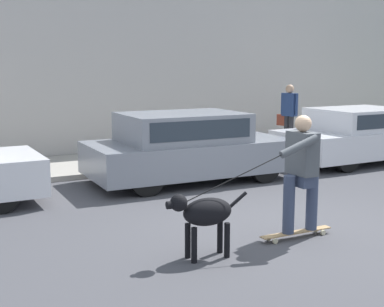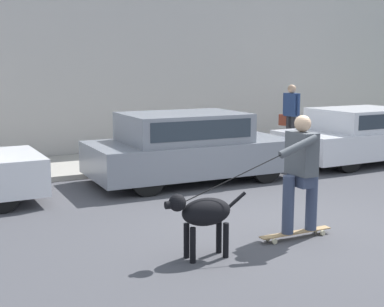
{
  "view_description": "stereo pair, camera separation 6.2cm",
  "coord_description": "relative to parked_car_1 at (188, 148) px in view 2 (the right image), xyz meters",
  "views": [
    {
      "loc": [
        -4.5,
        -5.83,
        2.25
      ],
      "look_at": [
        -0.8,
        1.16,
        0.95
      ],
      "focal_mm": 50.0,
      "sensor_mm": 36.0,
      "label": 1
    },
    {
      "loc": [
        -4.44,
        -5.86,
        2.25
      ],
      "look_at": [
        -0.8,
        1.16,
        0.95
      ],
      "focal_mm": 50.0,
      "sensor_mm": 36.0,
      "label": 2
    }
  ],
  "objects": [
    {
      "name": "pedestrian_with_bag",
      "position": [
        4.1,
        2.09,
        0.37
      ],
      "size": [
        0.29,
        0.62,
        1.66
      ],
      "rotation": [
        0.0,
        0.0,
        0.29
      ],
      "color": "#28282D",
      "rests_on": "sidewalk_curb"
    },
    {
      "name": "ground_plane",
      "position": [
        -0.26,
        -3.37,
        -0.66
      ],
      "size": [
        36.0,
        36.0,
        0.0
      ],
      "primitive_type": "plane",
      "color": "#47474C"
    },
    {
      "name": "parked_car_2",
      "position": [
        4.67,
        -0.0,
        -0.05
      ],
      "size": [
        4.26,
        1.89,
        1.27
      ],
      "rotation": [
        0.0,
        0.0,
        0.01
      ],
      "color": "black",
      "rests_on": "ground_plane"
    },
    {
      "name": "parked_car_1",
      "position": [
        0.0,
        0.0,
        0.0
      ],
      "size": [
        4.02,
        1.94,
        1.35
      ],
      "rotation": [
        0.0,
        0.0,
        -0.02
      ],
      "color": "black",
      "rests_on": "ground_plane"
    },
    {
      "name": "back_wall",
      "position": [
        -0.26,
        3.74,
        1.52
      ],
      "size": [
        32.0,
        0.3,
        4.38
      ],
      "color": "#B2ADA8",
      "rests_on": "ground_plane"
    },
    {
      "name": "skateboarder",
      "position": [
        -0.32,
        -3.84,
        0.26
      ],
      "size": [
        2.32,
        0.63,
        1.63
      ],
      "rotation": [
        0.0,
        0.0,
        3.13
      ],
      "color": "beige",
      "rests_on": "ground_plane"
    },
    {
      "name": "sidewalk_curb",
      "position": [
        -0.26,
        2.33,
        -0.61
      ],
      "size": [
        30.0,
        2.49,
        0.11
      ],
      "color": "#A39E93",
      "rests_on": "ground_plane"
    },
    {
      "name": "dog",
      "position": [
        -1.8,
        -3.93,
        -0.12
      ],
      "size": [
        1.04,
        0.36,
        0.81
      ],
      "rotation": [
        0.0,
        0.0,
        3.09
      ],
      "color": "black",
      "rests_on": "ground_plane"
    }
  ]
}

